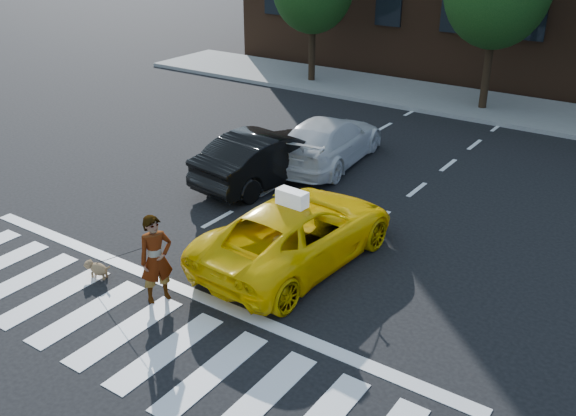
{
  "coord_description": "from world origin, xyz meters",
  "views": [
    {
      "loc": [
        7.67,
        -6.06,
        6.75
      ],
      "look_at": [
        0.77,
        3.95,
        1.1
      ],
      "focal_mm": 40.0,
      "sensor_mm": 36.0,
      "label": 1
    }
  ],
  "objects_px": {
    "black_sedan": "(268,157)",
    "woman": "(156,259)",
    "white_suv": "(328,141)",
    "dog": "(97,268)",
    "taxi": "(297,232)"
  },
  "relations": [
    {
      "from": "white_suv",
      "to": "dog",
      "type": "bearing_deg",
      "value": 79.84
    },
    {
      "from": "dog",
      "to": "woman",
      "type": "bearing_deg",
      "value": -12.04
    },
    {
      "from": "white_suv",
      "to": "woman",
      "type": "xyz_separation_m",
      "value": [
        1.16,
        -8.06,
        0.19
      ]
    },
    {
      "from": "taxi",
      "to": "woman",
      "type": "height_order",
      "value": "woman"
    },
    {
      "from": "black_sedan",
      "to": "woman",
      "type": "distance_m",
      "value": 6.16
    },
    {
      "from": "taxi",
      "to": "black_sedan",
      "type": "distance_m",
      "value": 4.43
    },
    {
      "from": "black_sedan",
      "to": "white_suv",
      "type": "distance_m",
      "value": 2.24
    },
    {
      "from": "white_suv",
      "to": "woman",
      "type": "relative_size",
      "value": 2.7
    },
    {
      "from": "white_suv",
      "to": "taxi",
      "type": "bearing_deg",
      "value": 108.16
    },
    {
      "from": "dog",
      "to": "black_sedan",
      "type": "bearing_deg",
      "value": 74.59
    },
    {
      "from": "black_sedan",
      "to": "dog",
      "type": "height_order",
      "value": "black_sedan"
    },
    {
      "from": "taxi",
      "to": "woman",
      "type": "bearing_deg",
      "value": 67.59
    },
    {
      "from": "taxi",
      "to": "black_sedan",
      "type": "xyz_separation_m",
      "value": [
        -3.09,
        3.17,
        0.04
      ]
    },
    {
      "from": "taxi",
      "to": "dog",
      "type": "height_order",
      "value": "taxi"
    },
    {
      "from": "black_sedan",
      "to": "woman",
      "type": "xyz_separation_m",
      "value": [
        1.76,
        -5.9,
        0.15
      ]
    }
  ]
}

